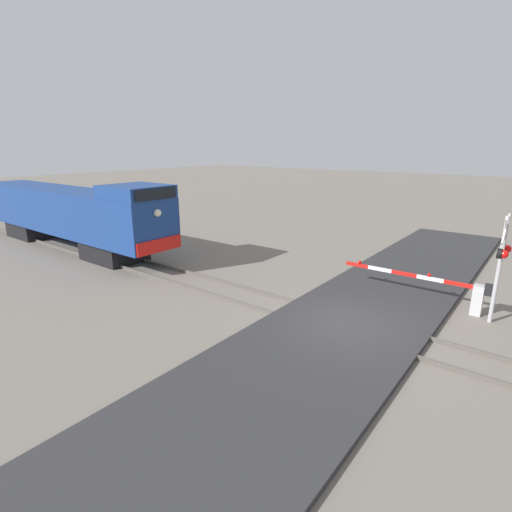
% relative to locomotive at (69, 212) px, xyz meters
% --- Properties ---
extents(ground_plane, '(160.00, 160.00, 0.00)m').
position_rel_locomotive_xyz_m(ground_plane, '(0.00, -18.06, -2.15)').
color(ground_plane, slate).
extents(rail_track_left, '(0.08, 80.00, 0.15)m').
position_rel_locomotive_xyz_m(rail_track_left, '(-0.72, -18.06, -2.07)').
color(rail_track_left, '#59544C').
rests_on(rail_track_left, ground_plane).
extents(rail_track_right, '(0.08, 80.00, 0.15)m').
position_rel_locomotive_xyz_m(rail_track_right, '(0.72, -18.06, -2.07)').
color(rail_track_right, '#59544C').
rests_on(rail_track_right, ground_plane).
extents(road_surface, '(36.00, 5.08, 0.16)m').
position_rel_locomotive_xyz_m(road_surface, '(0.00, -18.06, -2.06)').
color(road_surface, '#2D2D30').
rests_on(road_surface, ground_plane).
extents(locomotive, '(2.76, 17.33, 4.17)m').
position_rel_locomotive_xyz_m(locomotive, '(0.00, 0.00, 0.00)').
color(locomotive, black).
rests_on(locomotive, ground_plane).
extents(crossing_signal, '(1.18, 0.33, 3.83)m').
position_rel_locomotive_xyz_m(crossing_signal, '(3.49, -21.92, 0.21)').
color(crossing_signal, '#ADADB2').
rests_on(crossing_signal, ground_plane).
extents(crossing_gate, '(0.36, 5.71, 1.26)m').
position_rel_locomotive_xyz_m(crossing_gate, '(3.87, -20.65, -1.36)').
color(crossing_gate, silver).
rests_on(crossing_gate, ground_plane).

